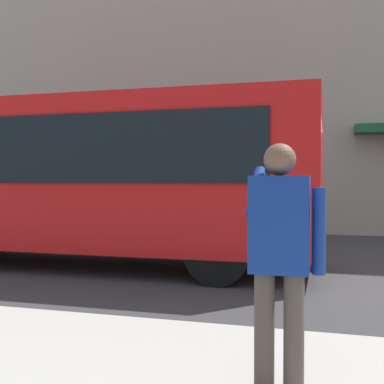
# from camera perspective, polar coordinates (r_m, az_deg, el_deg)

# --- Properties ---
(ground_plane) EXTENTS (60.00, 60.00, 0.00)m
(ground_plane) POSITION_cam_1_polar(r_m,az_deg,el_deg) (8.43, 11.42, -9.52)
(ground_plane) COLOR #38383A
(building_facade_far) EXTENTS (28.00, 1.55, 12.00)m
(building_facade_far) POSITION_cam_1_polar(r_m,az_deg,el_deg) (15.69, 13.51, 17.65)
(building_facade_far) COLOR #A89E8E
(building_facade_far) RESTS_ON ground_plane
(red_bus) EXTENTS (9.05, 2.54, 3.08)m
(red_bus) POSITION_cam_1_polar(r_m,az_deg,el_deg) (9.44, -13.70, 1.91)
(red_bus) COLOR red
(red_bus) RESTS_ON ground_plane
(pedestrian_photographer) EXTENTS (0.53, 0.52, 1.70)m
(pedestrian_photographer) POSITION_cam_1_polar(r_m,az_deg,el_deg) (3.39, 10.26, -6.40)
(pedestrian_photographer) COLOR #4C4238
(pedestrian_photographer) RESTS_ON sidewalk_curb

